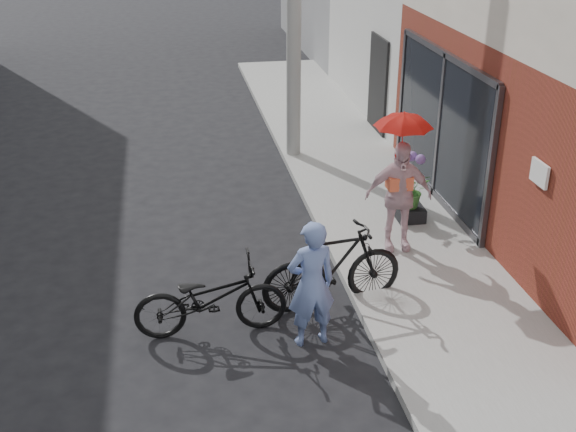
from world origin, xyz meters
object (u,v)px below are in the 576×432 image
object	(u,v)px
officer	(311,284)
kimono_woman	(398,196)
bike_right	(333,267)
bike_left	(210,298)
planter	(410,213)

from	to	relation	value
officer	kimono_woman	bearing A→B (deg)	-138.65
officer	bike_right	distance (m)	0.92
bike_left	bike_right	bearing A→B (deg)	-78.00
officer	planter	world-z (taller)	officer
bike_left	bike_right	world-z (taller)	bike_right
kimono_woman	officer	bearing A→B (deg)	-123.47
officer	bike_right	bearing A→B (deg)	-128.27
planter	bike_right	bearing A→B (deg)	-130.30
bike_right	bike_left	bearing A→B (deg)	94.52
bike_left	planter	xyz separation A→B (m)	(3.42, 2.48, -0.26)
bike_right	planter	bearing A→B (deg)	-48.31
officer	kimono_woman	world-z (taller)	kimono_woman
bike_left	planter	size ratio (longest dim) A/B	4.41
bike_left	planter	distance (m)	4.23
kimono_woman	planter	bearing A→B (deg)	65.82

